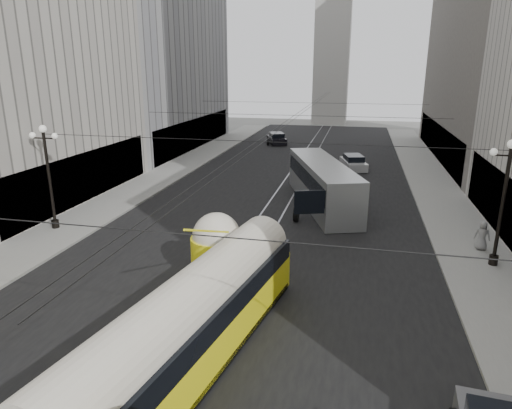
% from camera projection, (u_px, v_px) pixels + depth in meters
% --- Properties ---
extents(road, '(20.00, 85.00, 0.02)m').
position_uv_depth(road, '(290.00, 185.00, 39.42)').
color(road, black).
rests_on(road, ground).
extents(sidewalk_left, '(4.00, 72.00, 0.15)m').
position_uv_depth(sidewalk_left, '(176.00, 169.00, 45.20)').
color(sidewalk_left, gray).
rests_on(sidewalk_left, ground).
extents(sidewalk_right, '(4.00, 72.00, 0.15)m').
position_uv_depth(sidewalk_right, '(431.00, 182.00, 40.13)').
color(sidewalk_right, gray).
rests_on(sidewalk_right, ground).
extents(rail_left, '(0.12, 85.00, 0.04)m').
position_uv_depth(rail_left, '(282.00, 184.00, 39.58)').
color(rail_left, gray).
rests_on(rail_left, ground).
extents(rail_right, '(0.12, 85.00, 0.04)m').
position_uv_depth(rail_right, '(299.00, 185.00, 39.26)').
color(rail_right, gray).
rests_on(rail_right, ground).
extents(building_left_far, '(12.60, 28.60, 28.60)m').
position_uv_depth(building_left_far, '(145.00, 27.00, 53.99)').
color(building_left_far, '#999999').
rests_on(building_left_far, ground).
extents(distant_tower, '(6.00, 6.00, 31.36)m').
position_uv_depth(distant_tower, '(333.00, 36.00, 79.46)').
color(distant_tower, '#B2AFA8').
rests_on(distant_tower, ground).
extents(lamppost_left_mid, '(1.86, 0.44, 6.37)m').
position_uv_depth(lamppost_left_mid, '(48.00, 171.00, 27.46)').
color(lamppost_left_mid, black).
rests_on(lamppost_left_mid, sidewalk_left).
extents(lamppost_right_mid, '(1.86, 0.44, 6.37)m').
position_uv_depth(lamppost_right_mid, '(504.00, 196.00, 22.14)').
color(lamppost_right_mid, black).
rests_on(lamppost_right_mid, sidewalk_right).
extents(catenary, '(25.00, 72.00, 0.23)m').
position_uv_depth(catenary, '(291.00, 117.00, 36.76)').
color(catenary, black).
rests_on(catenary, ground).
extents(streetcar, '(4.70, 15.31, 3.39)m').
position_uv_depth(streetcar, '(191.00, 321.00, 15.16)').
color(streetcar, '#FFF616').
rests_on(streetcar, ground).
extents(city_bus, '(6.46, 12.95, 3.17)m').
position_uv_depth(city_bus, '(322.00, 182.00, 33.28)').
color(city_bus, '#9B9FA1').
rests_on(city_bus, ground).
extents(sedan_white_far, '(2.93, 4.82, 1.42)m').
position_uv_depth(sedan_white_far, '(353.00, 163.00, 45.43)').
color(sedan_white_far, silver).
rests_on(sedan_white_far, ground).
extents(sedan_dark_far, '(3.43, 5.00, 1.46)m').
position_uv_depth(sedan_dark_far, '(277.00, 139.00, 60.52)').
color(sedan_dark_far, black).
rests_on(sedan_dark_far, ground).
extents(pedestrian_sidewalk_right, '(0.90, 0.67, 1.64)m').
position_uv_depth(pedestrian_sidewalk_right, '(482.00, 235.00, 24.85)').
color(pedestrian_sidewalk_right, slate).
rests_on(pedestrian_sidewalk_right, sidewalk_right).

